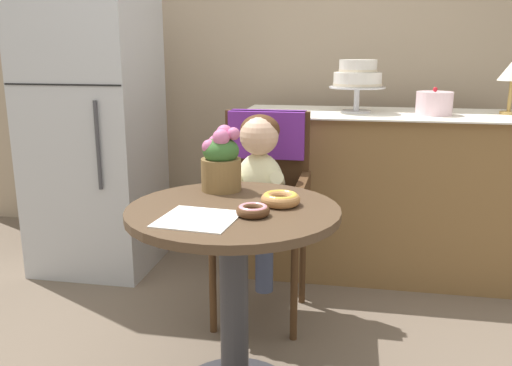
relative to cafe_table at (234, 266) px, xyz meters
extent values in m
cube|color=tan|center=(0.00, 1.85, 0.84)|extent=(4.80, 0.10, 2.70)
cylinder|color=#4C3826|center=(0.00, 0.00, 0.20)|extent=(0.72, 0.72, 0.03)
cylinder|color=#333338|center=(0.00, 0.00, -0.16)|extent=(0.10, 0.10, 0.69)
cube|color=#472D19|center=(-0.02, 0.62, -0.04)|extent=(0.42, 0.42, 0.04)
cube|color=#472D19|center=(-0.02, 0.81, 0.22)|extent=(0.40, 0.04, 0.46)
cube|color=#472D19|center=(-0.21, 0.62, 0.08)|extent=(0.04, 0.38, 0.18)
cube|color=#472D19|center=(0.17, 0.62, 0.08)|extent=(0.04, 0.38, 0.18)
cube|color=#6B2893|center=(-0.02, 0.81, 0.34)|extent=(0.36, 0.11, 0.22)
cylinder|color=#472D19|center=(-0.20, 0.44, -0.28)|extent=(0.03, 0.03, 0.45)
cylinder|color=#472D19|center=(0.16, 0.44, -0.28)|extent=(0.03, 0.03, 0.45)
cylinder|color=#472D19|center=(-0.20, 0.80, -0.28)|extent=(0.03, 0.03, 0.45)
cylinder|color=#472D19|center=(0.16, 0.80, -0.28)|extent=(0.03, 0.03, 0.45)
ellipsoid|color=beige|center=(-0.02, 0.60, 0.14)|extent=(0.22, 0.16, 0.30)
sphere|color=#E0B293|center=(-0.02, 0.59, 0.36)|extent=(0.17, 0.17, 0.17)
ellipsoid|color=#4C2D19|center=(-0.02, 0.61, 0.38)|extent=(0.17, 0.17, 0.14)
cylinder|color=beige|center=(-0.11, 0.51, 0.19)|extent=(0.08, 0.23, 0.13)
sphere|color=#E0B293|center=(-0.10, 0.43, 0.12)|extent=(0.06, 0.06, 0.06)
cylinder|color=beige|center=(0.08, 0.51, 0.19)|extent=(0.08, 0.23, 0.13)
sphere|color=#E0B293|center=(0.07, 0.43, 0.12)|extent=(0.06, 0.06, 0.06)
cylinder|color=#3F4760|center=(-0.07, 0.52, 0.03)|extent=(0.09, 0.22, 0.09)
cylinder|color=#3F4760|center=(-0.07, 0.41, -0.14)|extent=(0.08, 0.08, 0.26)
cylinder|color=#3F4760|center=(0.04, 0.52, 0.03)|extent=(0.09, 0.22, 0.09)
cylinder|color=#3F4760|center=(0.04, 0.41, -0.14)|extent=(0.08, 0.08, 0.26)
cube|color=white|center=(-0.08, -0.15, 0.21)|extent=(0.25, 0.25, 0.00)
torus|color=#AD7542|center=(0.15, 0.06, 0.23)|extent=(0.13, 0.13, 0.04)
torus|color=gold|center=(0.15, 0.06, 0.24)|extent=(0.12, 0.12, 0.02)
torus|color=#4C2D19|center=(0.08, -0.08, 0.23)|extent=(0.11, 0.11, 0.03)
torus|color=pink|center=(0.08, -0.08, 0.24)|extent=(0.09, 0.09, 0.02)
cylinder|color=brown|center=(-0.09, 0.22, 0.27)|extent=(0.15, 0.15, 0.12)
ellipsoid|color=#38662D|center=(-0.09, 0.22, 0.36)|extent=(0.14, 0.14, 0.10)
sphere|color=#CC6699|center=(-0.05, 0.22, 0.43)|extent=(0.05, 0.05, 0.05)
sphere|color=#CC6699|center=(-0.09, 0.24, 0.42)|extent=(0.06, 0.06, 0.06)
sphere|color=#CC6699|center=(-0.12, 0.24, 0.39)|extent=(0.06, 0.06, 0.06)
sphere|color=#CC6699|center=(-0.13, 0.19, 0.38)|extent=(0.05, 0.05, 0.05)
sphere|color=#CC6699|center=(-0.09, 0.19, 0.41)|extent=(0.06, 0.06, 0.06)
cube|color=olive|center=(0.55, 1.30, -0.06)|extent=(1.50, 0.56, 0.90)
cube|color=white|center=(0.55, 1.30, 0.39)|extent=(1.56, 0.62, 0.01)
cylinder|color=silver|center=(0.39, 1.30, 0.40)|extent=(0.16, 0.16, 0.01)
cylinder|color=silver|center=(0.39, 1.30, 0.46)|extent=(0.03, 0.03, 0.12)
cylinder|color=silver|center=(0.39, 1.30, 0.53)|extent=(0.30, 0.30, 0.01)
cylinder|color=white|center=(0.39, 1.30, 0.57)|extent=(0.26, 0.25, 0.08)
cylinder|color=beige|center=(0.39, 1.30, 0.54)|extent=(0.26, 0.26, 0.01)
cylinder|color=white|center=(0.39, 1.30, 0.64)|extent=(0.20, 0.20, 0.07)
cylinder|color=beige|center=(0.39, 1.30, 0.61)|extent=(0.20, 0.20, 0.01)
cylinder|color=silver|center=(0.79, 1.26, 0.45)|extent=(0.19, 0.19, 0.12)
sphere|color=red|center=(0.79, 1.26, 0.52)|extent=(0.02, 0.02, 0.02)
cylinder|color=#B28C47|center=(1.18, 1.35, 0.40)|extent=(0.09, 0.09, 0.01)
cylinder|color=#B28C47|center=(1.18, 1.35, 0.49)|extent=(0.02, 0.02, 0.16)
cube|color=#B7BABF|center=(-1.05, 1.10, 0.34)|extent=(0.64, 0.60, 1.70)
cube|color=black|center=(-1.05, 0.80, 0.55)|extent=(0.63, 0.01, 0.01)
cylinder|color=#3F3F44|center=(-0.87, 0.79, 0.26)|extent=(0.02, 0.02, 0.45)
camera|label=1|loc=(0.39, -1.69, 0.73)|focal=37.95mm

